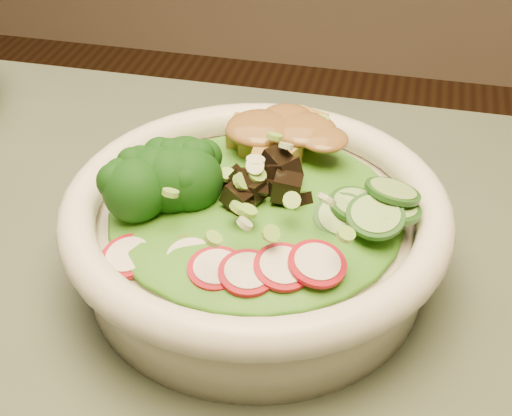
# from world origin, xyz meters

# --- Properties ---
(salad_bowl) EXTENTS (0.25, 0.25, 0.07)m
(salad_bowl) POSITION_xyz_m (0.00, 0.14, 0.79)
(salad_bowl) COLOR silver
(salad_bowl) RESTS_ON dining_table
(lettuce_bed) EXTENTS (0.19, 0.19, 0.02)m
(lettuce_bed) POSITION_xyz_m (0.00, 0.14, 0.81)
(lettuce_bed) COLOR #1C6615
(lettuce_bed) RESTS_ON salad_bowl
(broccoli_florets) EXTENTS (0.07, 0.07, 0.04)m
(broccoli_florets) POSITION_xyz_m (-0.05, 0.14, 0.82)
(broccoli_florets) COLOR black
(broccoli_florets) RESTS_ON salad_bowl
(radish_slices) EXTENTS (0.10, 0.04, 0.02)m
(radish_slices) POSITION_xyz_m (0.01, 0.08, 0.81)
(radish_slices) COLOR maroon
(radish_slices) RESTS_ON salad_bowl
(cucumber_slices) EXTENTS (0.07, 0.07, 0.03)m
(cucumber_slices) POSITION_xyz_m (0.06, 0.13, 0.82)
(cucumber_slices) COLOR #96BF6A
(cucumber_slices) RESTS_ON salad_bowl
(mushroom_heap) EXTENTS (0.07, 0.07, 0.04)m
(mushroom_heap) POSITION_xyz_m (0.00, 0.15, 0.82)
(mushroom_heap) COLOR black
(mushroom_heap) RESTS_ON salad_bowl
(tofu_cubes) EXTENTS (0.08, 0.06, 0.03)m
(tofu_cubes) POSITION_xyz_m (0.01, 0.20, 0.82)
(tofu_cubes) COLOR olive
(tofu_cubes) RESTS_ON salad_bowl
(peanut_sauce) EXTENTS (0.06, 0.05, 0.01)m
(peanut_sauce) POSITION_xyz_m (0.01, 0.20, 0.83)
(peanut_sauce) COLOR brown
(peanut_sauce) RESTS_ON tofu_cubes
(scallion_garnish) EXTENTS (0.18, 0.18, 0.02)m
(scallion_garnish) POSITION_xyz_m (0.00, 0.14, 0.83)
(scallion_garnish) COLOR #7CB841
(scallion_garnish) RESTS_ON salad_bowl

